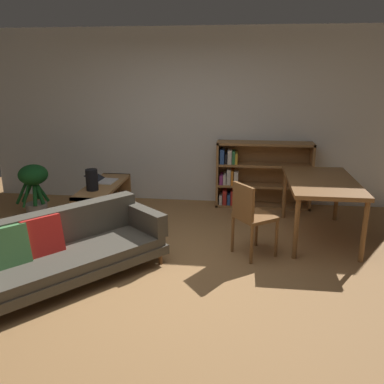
{
  "coord_description": "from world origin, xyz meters",
  "views": [
    {
      "loc": [
        0.71,
        -3.66,
        2.05
      ],
      "look_at": [
        0.2,
        0.53,
        0.78
      ],
      "focal_mm": 37.62,
      "sensor_mm": 36.0,
      "label": 1
    }
  ],
  "objects_px": {
    "media_console": "(104,203)",
    "dining_chair_near": "(251,215)",
    "dining_table": "(321,186)",
    "potted_floor_plant": "(34,184)",
    "open_laptop": "(103,180)",
    "bookshelf": "(256,175)",
    "fabric_couch": "(63,248)",
    "desk_speaker": "(92,180)"
  },
  "relations": [
    {
      "from": "media_console",
      "to": "dining_chair_near",
      "type": "relative_size",
      "value": 1.49
    },
    {
      "from": "dining_table",
      "to": "media_console",
      "type": "bearing_deg",
      "value": 175.47
    },
    {
      "from": "dining_chair_near",
      "to": "dining_table",
      "type": "bearing_deg",
      "value": 36.91
    },
    {
      "from": "dining_table",
      "to": "dining_chair_near",
      "type": "xyz_separation_m",
      "value": [
        -0.88,
        -0.66,
        -0.19
      ]
    },
    {
      "from": "open_laptop",
      "to": "potted_floor_plant",
      "type": "distance_m",
      "value": 1.03
    },
    {
      "from": "potted_floor_plant",
      "to": "bookshelf",
      "type": "bearing_deg",
      "value": 14.78
    },
    {
      "from": "open_laptop",
      "to": "potted_floor_plant",
      "type": "height_order",
      "value": "potted_floor_plant"
    },
    {
      "from": "fabric_couch",
      "to": "dining_chair_near",
      "type": "bearing_deg",
      "value": 22.28
    },
    {
      "from": "fabric_couch",
      "to": "dining_table",
      "type": "distance_m",
      "value": 3.14
    },
    {
      "from": "open_laptop",
      "to": "dining_chair_near",
      "type": "relative_size",
      "value": 0.48
    },
    {
      "from": "open_laptop",
      "to": "dining_table",
      "type": "xyz_separation_m",
      "value": [
        2.96,
        -0.39,
        0.12
      ]
    },
    {
      "from": "dining_chair_near",
      "to": "fabric_couch",
      "type": "bearing_deg",
      "value": -157.72
    },
    {
      "from": "desk_speaker",
      "to": "dining_chair_near",
      "type": "height_order",
      "value": "dining_chair_near"
    },
    {
      "from": "fabric_couch",
      "to": "desk_speaker",
      "type": "bearing_deg",
      "value": 97.56
    },
    {
      "from": "media_console",
      "to": "open_laptop",
      "type": "xyz_separation_m",
      "value": [
        -0.06,
        0.16,
        0.3
      ]
    },
    {
      "from": "media_console",
      "to": "dining_table",
      "type": "distance_m",
      "value": 2.95
    },
    {
      "from": "dining_chair_near",
      "to": "bookshelf",
      "type": "bearing_deg",
      "value": 86.23
    },
    {
      "from": "desk_speaker",
      "to": "potted_floor_plant",
      "type": "relative_size",
      "value": 0.37
    },
    {
      "from": "open_laptop",
      "to": "dining_chair_near",
      "type": "xyz_separation_m",
      "value": [
        2.08,
        -1.05,
        -0.06
      ]
    },
    {
      "from": "open_laptop",
      "to": "desk_speaker",
      "type": "xyz_separation_m",
      "value": [
        0.01,
        -0.44,
        0.11
      ]
    },
    {
      "from": "fabric_couch",
      "to": "desk_speaker",
      "type": "distance_m",
      "value": 1.44
    },
    {
      "from": "media_console",
      "to": "dining_chair_near",
      "type": "bearing_deg",
      "value": -23.66
    },
    {
      "from": "fabric_couch",
      "to": "bookshelf",
      "type": "xyz_separation_m",
      "value": [
        2.01,
        2.63,
        0.17
      ]
    },
    {
      "from": "potted_floor_plant",
      "to": "media_console",
      "type": "bearing_deg",
      "value": -5.99
    },
    {
      "from": "dining_table",
      "to": "dining_chair_near",
      "type": "distance_m",
      "value": 1.11
    },
    {
      "from": "media_console",
      "to": "bookshelf",
      "type": "bearing_deg",
      "value": 24.21
    },
    {
      "from": "desk_speaker",
      "to": "bookshelf",
      "type": "distance_m",
      "value": 2.53
    },
    {
      "from": "potted_floor_plant",
      "to": "open_laptop",
      "type": "bearing_deg",
      "value": 2.81
    },
    {
      "from": "potted_floor_plant",
      "to": "dining_table",
      "type": "distance_m",
      "value": 4.01
    },
    {
      "from": "fabric_couch",
      "to": "open_laptop",
      "type": "bearing_deg",
      "value": 96.0
    },
    {
      "from": "media_console",
      "to": "dining_chair_near",
      "type": "distance_m",
      "value": 2.23
    },
    {
      "from": "open_laptop",
      "to": "bookshelf",
      "type": "height_order",
      "value": "bookshelf"
    },
    {
      "from": "desk_speaker",
      "to": "dining_chair_near",
      "type": "xyz_separation_m",
      "value": [
        2.08,
        -0.61,
        -0.18
      ]
    },
    {
      "from": "dining_table",
      "to": "open_laptop",
      "type": "bearing_deg",
      "value": 172.42
    },
    {
      "from": "desk_speaker",
      "to": "potted_floor_plant",
      "type": "distance_m",
      "value": 1.12
    },
    {
      "from": "dining_chair_near",
      "to": "open_laptop",
      "type": "bearing_deg",
      "value": 153.2
    },
    {
      "from": "potted_floor_plant",
      "to": "desk_speaker",
      "type": "bearing_deg",
      "value": -20.6
    },
    {
      "from": "potted_floor_plant",
      "to": "bookshelf",
      "type": "relative_size",
      "value": 0.52
    },
    {
      "from": "media_console",
      "to": "fabric_couch",
      "type": "bearing_deg",
      "value": -85.3
    },
    {
      "from": "media_console",
      "to": "desk_speaker",
      "type": "height_order",
      "value": "desk_speaker"
    },
    {
      "from": "media_console",
      "to": "dining_chair_near",
      "type": "xyz_separation_m",
      "value": [
        2.03,
        -0.89,
        0.24
      ]
    },
    {
      "from": "bookshelf",
      "to": "dining_chair_near",
      "type": "bearing_deg",
      "value": -93.77
    }
  ]
}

